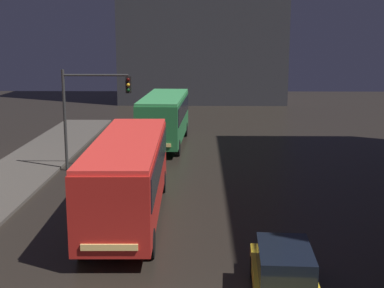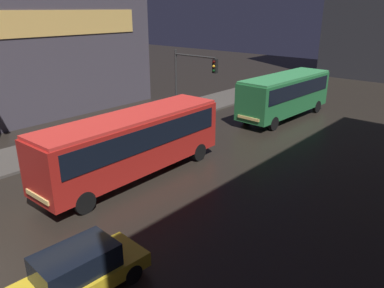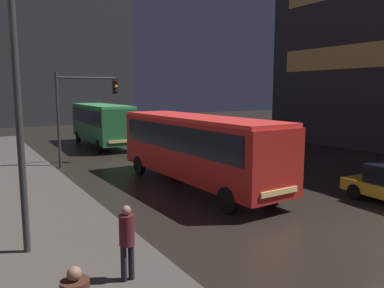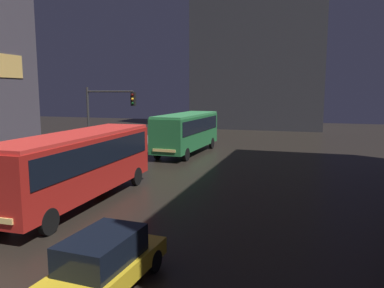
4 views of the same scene
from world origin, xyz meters
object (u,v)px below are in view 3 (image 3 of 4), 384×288
bus_far (102,121)px  bus_near (197,144)px  traffic_light_main (81,102)px  pedestrian_mid (127,237)px  street_lamp_sidewalk (23,41)px

bus_far → bus_near: bearing=90.8°
bus_far → traffic_light_main: bearing=66.2°
pedestrian_mid → street_lamp_sidewalk: size_ratio=0.21×
bus_near → traffic_light_main: bearing=-69.6°
pedestrian_mid → street_lamp_sidewalk: bearing=-105.9°
street_lamp_sidewalk → bus_far: bearing=66.9°
pedestrian_mid → traffic_light_main: (3.09, 14.70, 2.61)m
bus_near → street_lamp_sidewalk: (-7.71, -3.97, 3.67)m
bus_far → street_lamp_sidewalk: size_ratio=1.13×
bus_near → pedestrian_mid: size_ratio=5.97×
bus_near → bus_far: size_ratio=1.10×
bus_near → traffic_light_main: (-3.11, 7.85, 1.76)m
bus_far → street_lamp_sidewalk: street_lamp_sidewalk is taller
pedestrian_mid → traffic_light_main: traffic_light_main is taller
bus_far → pedestrian_mid: size_ratio=5.43×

